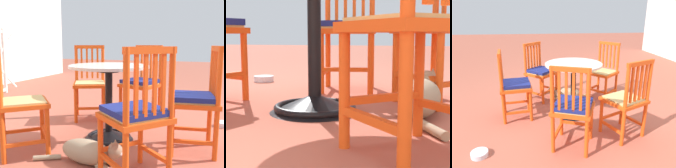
% 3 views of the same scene
% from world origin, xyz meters
% --- Properties ---
extents(ground_plane, '(24.00, 24.00, 0.00)m').
position_xyz_m(ground_plane, '(0.00, 0.00, 0.00)').
color(ground_plane, '#AD5642').
extents(cafe_table, '(0.76, 0.76, 0.73)m').
position_xyz_m(cafe_table, '(-0.01, 0.18, 0.28)').
color(cafe_table, black).
rests_on(cafe_table, ground_plane).
extents(orange_chair_tucked_in, '(0.56, 0.56, 0.91)m').
position_xyz_m(orange_chair_tucked_in, '(-0.65, -0.26, 0.45)').
color(orange_chair_tucked_in, '#E04C14').
rests_on(orange_chair_tucked_in, ground_plane).
extents(orange_chair_by_planter, '(0.45, 0.45, 0.91)m').
position_xyz_m(orange_chair_by_planter, '(-0.01, -0.61, 0.45)').
color(orange_chair_by_planter, '#E04C14').
rests_on(orange_chair_by_planter, ground_plane).
extents(orange_chair_at_corner, '(0.52, 0.52, 0.91)m').
position_xyz_m(orange_chair_at_corner, '(0.76, 0.05, 0.45)').
color(orange_chair_at_corner, '#E04C14').
rests_on(orange_chair_at_corner, ground_plane).
extents(orange_chair_facing_out, '(0.53, 0.53, 0.91)m').
position_xyz_m(orange_chair_facing_out, '(0.62, 0.67, 0.43)').
color(orange_chair_facing_out, '#E04C14').
rests_on(orange_chair_facing_out, ground_plane).
extents(orange_chair_near_fence, '(0.57, 0.57, 0.91)m').
position_xyz_m(orange_chair_near_fence, '(-0.56, 0.77, 0.43)').
color(orange_chair_near_fence, '#E04C14').
rests_on(orange_chair_near_fence, ground_plane).
extents(tabby_cat, '(0.26, 0.74, 0.23)m').
position_xyz_m(tabby_cat, '(-0.56, 0.12, 0.10)').
color(tabby_cat, '#9E896B').
rests_on(tabby_cat, ground_plane).
extents(pet_water_bowl, '(0.17, 0.17, 0.05)m').
position_xyz_m(pet_water_bowl, '(0.82, -0.90, 0.03)').
color(pet_water_bowl, silver).
rests_on(pet_water_bowl, ground_plane).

